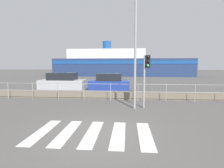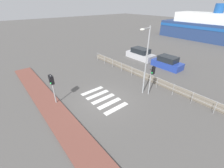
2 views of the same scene
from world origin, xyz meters
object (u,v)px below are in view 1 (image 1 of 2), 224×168
(traffic_light_far, at_px, (146,70))
(ferry_boat, at_px, (119,65))
(streetlamp, at_px, (136,36))
(parked_car_silver, at_px, (63,82))
(parked_car_blue, at_px, (109,83))

(traffic_light_far, bearing_deg, ferry_boat, 95.53)
(streetlamp, height_order, parked_car_silver, streetlamp)
(parked_car_silver, bearing_deg, ferry_boat, 78.01)
(traffic_light_far, height_order, parked_car_blue, traffic_light_far)
(parked_car_silver, xyz_separation_m, parked_car_blue, (4.66, 0.00, -0.02))
(traffic_light_far, height_order, parked_car_silver, traffic_light_far)
(traffic_light_far, distance_m, parked_car_blue, 7.83)
(traffic_light_far, bearing_deg, parked_car_silver, 135.87)
(parked_car_blue, bearing_deg, traffic_light_far, -69.05)
(parked_car_silver, bearing_deg, parked_car_blue, 0.00)
(streetlamp, bearing_deg, parked_car_silver, 131.75)
(ferry_boat, xyz_separation_m, parked_car_blue, (0.04, -21.71, -1.75))
(traffic_light_far, bearing_deg, streetlamp, -145.26)
(traffic_light_far, bearing_deg, parked_car_blue, 110.95)
(streetlamp, distance_m, parked_car_silver, 10.67)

